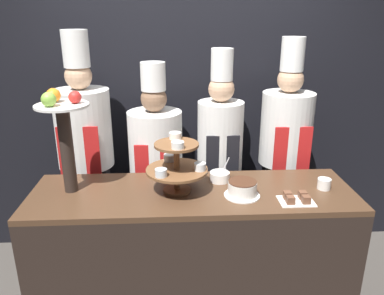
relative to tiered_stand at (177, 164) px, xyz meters
The scene contains 12 objects.
wall_back 1.02m from the tiered_stand, 84.37° to the left, with size 10.00×0.06×2.80m.
buffet_counter 0.66m from the tiered_stand, ahead, with size 1.99×0.61×0.95m.
tiered_stand is the anchor object (origin of this frame).
fruit_pedestal 0.69m from the tiered_stand, behind, with size 0.31×0.31×0.63m.
cake_round 0.42m from the tiered_stand, 12.55° to the right, with size 0.21×0.21×0.10m.
cup_white 0.93m from the tiered_stand, ahead, with size 0.08×0.08×0.07m.
cake_square_tray 0.73m from the tiered_stand, 14.49° to the right, with size 0.20×0.15×0.05m.
serving_bowl_far 0.35m from the tiered_stand, 25.87° to the left, with size 0.13×0.13×0.16m.
chef_left 0.91m from the tiered_stand, 138.71° to the left, with size 0.41×0.41×1.88m.
chef_center_left 0.66m from the tiered_stand, 104.50° to the left, with size 0.40×0.40×1.66m.
chef_center_right 0.70m from the tiered_stand, 60.44° to the left, with size 0.34×0.34×1.75m.
chef_right 1.04m from the tiered_stand, 35.26° to the left, with size 0.39×0.39×1.83m.
Camera 1 is at (-0.12, -1.77, 1.97)m, focal length 35.00 mm.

